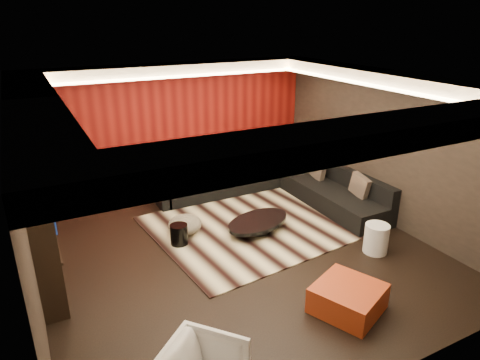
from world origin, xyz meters
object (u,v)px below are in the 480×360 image
drum_stool (179,234)px  white_side_table (376,239)px  coffee_table (258,225)px  orange_ottoman (348,298)px  sectional_sofa (272,184)px

drum_stool → white_side_table: bearing=-31.6°
coffee_table → white_side_table: (1.38, -1.51, 0.12)m
orange_ottoman → coffee_table: bearing=89.2°
drum_stool → sectional_sofa: sectional_sofa is taller
orange_ottoman → sectional_sofa: bearing=73.3°
drum_stool → orange_ottoman: drum_stool is taller
coffee_table → white_side_table: 2.05m
white_side_table → orange_ottoman: bearing=-146.0°
coffee_table → orange_ottoman: 2.46m
white_side_table → orange_ottoman: (-1.41, -0.95, -0.07)m
white_side_table → sectional_sofa: (-0.28, 2.83, 0.02)m
coffee_table → white_side_table: white_side_table is taller
sectional_sofa → drum_stool: bearing=-156.3°
drum_stool → orange_ottoman: size_ratio=0.44×
drum_stool → white_side_table: (2.80, -1.72, 0.05)m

